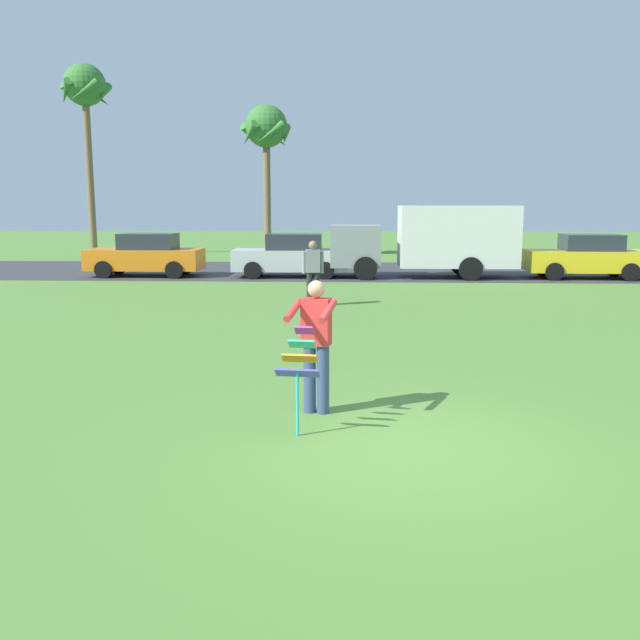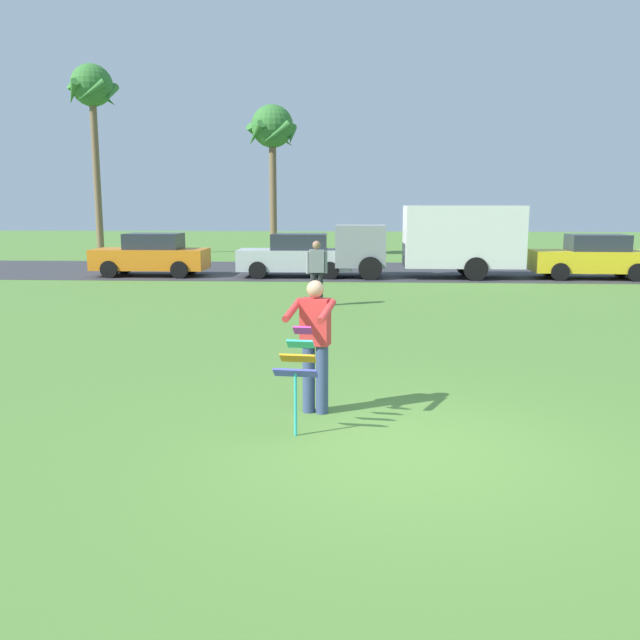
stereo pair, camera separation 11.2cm
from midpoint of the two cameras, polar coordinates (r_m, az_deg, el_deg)
ground_plane at (r=7.65m, az=6.91°, el=-10.76°), size 120.00×120.00×0.00m
road_strip at (r=27.39m, az=3.92°, el=4.17°), size 120.00×8.00×0.01m
person_kite_flyer at (r=8.59m, az=-0.73°, el=-1.81°), size 0.65×0.73×1.73m
kite_held at (r=7.93m, az=-2.14°, el=-3.63°), size 0.52×0.66×1.23m
parked_car_orange at (r=26.11m, az=-14.64°, el=5.29°), size 4.20×1.84×1.60m
parked_car_silver at (r=25.03m, az=-2.58°, el=5.42°), size 4.24×1.92×1.60m
parked_truck_grey_van at (r=25.06m, az=9.52°, el=6.76°), size 6.72×2.16×2.62m
parked_car_yellow at (r=26.32m, az=21.54°, el=4.96°), size 4.25×1.94×1.60m
palm_tree_left_near at (r=37.86m, az=-19.33°, el=17.59°), size 2.58×2.71×9.67m
palm_tree_right_near at (r=34.90m, az=-4.66°, el=15.56°), size 2.58×2.71×7.55m
person_walker_far at (r=17.77m, az=-0.78°, el=4.16°), size 0.56×0.28×1.73m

